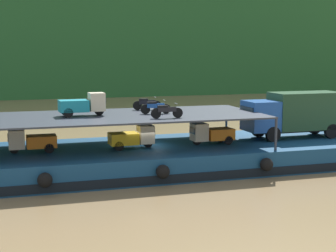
# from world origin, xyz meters

# --- Properties ---
(ground_plane) EXTENTS (400.00, 400.00, 0.00)m
(ground_plane) POSITION_xyz_m (0.00, 0.00, 0.00)
(ground_plane) COLOR olive
(cargo_barge) EXTENTS (31.42, 8.93, 1.50)m
(cargo_barge) POSITION_xyz_m (0.00, -0.04, 0.75)
(cargo_barge) COLOR navy
(cargo_barge) RESTS_ON ground
(covered_lorry) EXTENTS (7.87, 2.34, 3.10)m
(covered_lorry) POSITION_xyz_m (10.73, 0.06, 3.19)
(covered_lorry) COLOR #1E4C99
(covered_lorry) RESTS_ON cargo_barge
(cargo_rack) EXTENTS (22.22, 7.52, 2.00)m
(cargo_rack) POSITION_xyz_m (-3.80, 0.00, 3.44)
(cargo_rack) COLOR #2D333D
(cargo_rack) RESTS_ON cargo_barge
(mini_truck_lower_aft) EXTENTS (2.75, 1.21, 1.38)m
(mini_truck_lower_aft) POSITION_xyz_m (-6.71, -0.06, 2.19)
(mini_truck_lower_aft) COLOR orange
(mini_truck_lower_aft) RESTS_ON cargo_barge
(mini_truck_lower_mid) EXTENTS (2.76, 1.24, 1.38)m
(mini_truck_lower_mid) POSITION_xyz_m (-0.78, -0.53, 2.19)
(mini_truck_lower_mid) COLOR gold
(mini_truck_lower_mid) RESTS_ON cargo_barge
(mini_truck_lower_fore) EXTENTS (2.79, 1.29, 1.38)m
(mini_truck_lower_fore) POSITION_xyz_m (4.34, -0.59, 2.19)
(mini_truck_lower_fore) COLOR orange
(mini_truck_lower_fore) RESTS_ON cargo_barge
(mini_truck_upper_mid) EXTENTS (2.78, 1.28, 1.38)m
(mini_truck_upper_mid) POSITION_xyz_m (-3.63, 0.26, 4.19)
(mini_truck_upper_mid) COLOR teal
(mini_truck_upper_mid) RESTS_ON cargo_rack
(motorcycle_upper_port) EXTENTS (1.90, 0.55, 0.87)m
(motorcycle_upper_port) POSITION_xyz_m (0.86, -2.25, 3.93)
(motorcycle_upper_port) COLOR black
(motorcycle_upper_port) RESTS_ON cargo_rack
(motorcycle_upper_centre) EXTENTS (1.90, 0.55, 0.87)m
(motorcycle_upper_centre) POSITION_xyz_m (0.82, 0.00, 3.93)
(motorcycle_upper_centre) COLOR black
(motorcycle_upper_centre) RESTS_ON cargo_rack
(motorcycle_upper_stbd) EXTENTS (1.90, 0.55, 0.87)m
(motorcycle_upper_stbd) POSITION_xyz_m (0.87, 2.26, 3.93)
(motorcycle_upper_stbd) COLOR black
(motorcycle_upper_stbd) RESTS_ON cargo_rack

